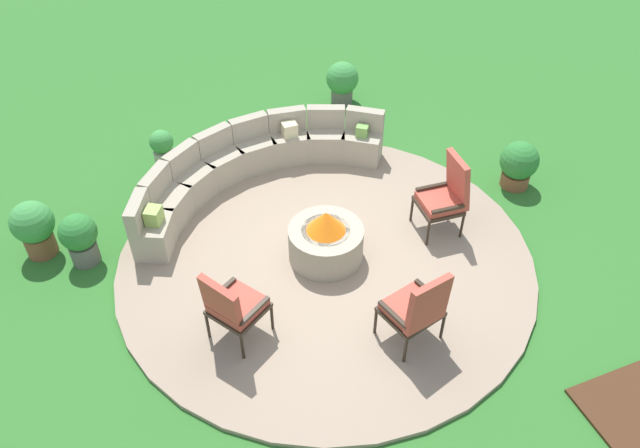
% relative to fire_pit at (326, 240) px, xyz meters
% --- Properties ---
extents(ground_plane, '(24.00, 24.00, 0.00)m').
position_rel_fire_pit_xyz_m(ground_plane, '(0.00, 0.00, -0.35)').
color(ground_plane, '#2D6B28').
extents(patio_circle, '(5.36, 5.36, 0.06)m').
position_rel_fire_pit_xyz_m(patio_circle, '(0.00, 0.00, -0.32)').
color(patio_circle, gray).
rests_on(patio_circle, ground_plane).
extents(fire_pit, '(0.96, 0.96, 0.74)m').
position_rel_fire_pit_xyz_m(fire_pit, '(0.00, 0.00, 0.00)').
color(fire_pit, '#9E937F').
rests_on(fire_pit, patio_circle).
extents(curved_stone_bench, '(4.01, 1.87, 0.80)m').
position_rel_fire_pit_xyz_m(curved_stone_bench, '(-0.46, 1.82, 0.03)').
color(curved_stone_bench, '#9E937F').
rests_on(curved_stone_bench, patio_circle).
extents(lounge_chair_front_left, '(0.76, 0.78, 1.05)m').
position_rel_fire_pit_xyz_m(lounge_chair_front_left, '(-1.44, -0.84, 0.26)').
color(lounge_chair_front_left, '#2D2319').
rests_on(lounge_chair_front_left, patio_circle).
extents(lounge_chair_front_right, '(0.71, 0.67, 1.05)m').
position_rel_fire_pit_xyz_m(lounge_chair_front_right, '(0.41, -1.62, 0.26)').
color(lounge_chair_front_right, '#2D2319').
rests_on(lounge_chair_front_right, patio_circle).
extents(lounge_chair_back_left, '(0.61, 0.58, 1.13)m').
position_rel_fire_pit_xyz_m(lounge_chair_back_left, '(1.68, -0.06, 0.29)').
color(lounge_chair_back_left, '#2D2319').
rests_on(lounge_chair_back_left, patio_circle).
extents(potted_plant_0, '(0.56, 0.56, 0.74)m').
position_rel_fire_pit_xyz_m(potted_plant_0, '(1.77, 3.59, 0.05)').
color(potted_plant_0, '#605B56').
rests_on(potted_plant_0, ground_plane).
extents(potted_plant_1, '(0.56, 0.56, 0.73)m').
position_rel_fire_pit_xyz_m(potted_plant_1, '(3.20, 0.42, 0.04)').
color(potted_plant_1, brown).
rests_on(potted_plant_1, ground_plane).
extents(potted_plant_2, '(0.48, 0.48, 0.73)m').
position_rel_fire_pit_xyz_m(potted_plant_2, '(-2.89, 1.13, 0.06)').
color(potted_plant_2, '#605B56').
rests_on(potted_plant_2, ground_plane).
extents(potted_plant_3, '(0.55, 0.55, 0.80)m').
position_rel_fire_pit_xyz_m(potted_plant_3, '(-3.41, 1.51, 0.10)').
color(potted_plant_3, brown).
rests_on(potted_plant_3, ground_plane).
extents(potted_plant_4, '(0.36, 0.36, 0.58)m').
position_rel_fire_pit_xyz_m(potted_plant_4, '(-1.52, 2.90, -0.04)').
color(potted_plant_4, '#A89E8E').
rests_on(potted_plant_4, ground_plane).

